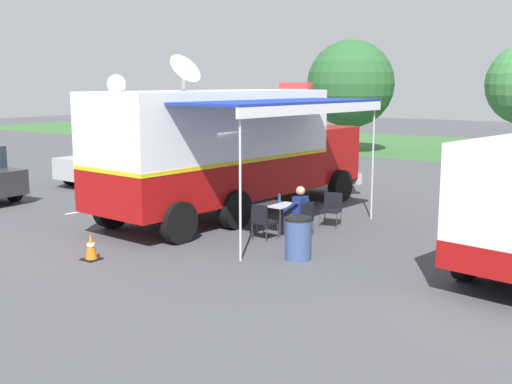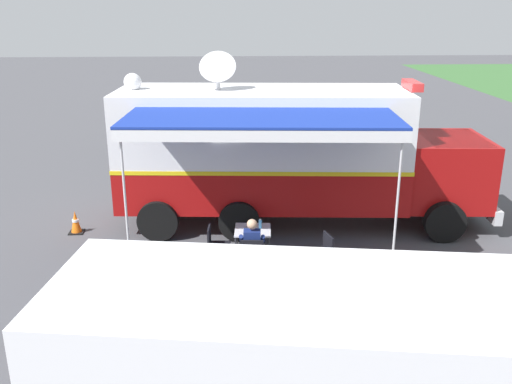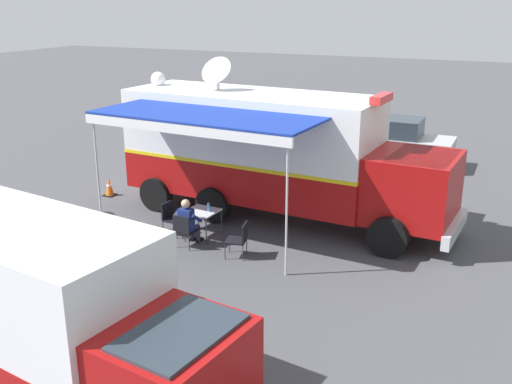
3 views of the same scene
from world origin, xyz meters
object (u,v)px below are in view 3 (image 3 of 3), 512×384
(folding_chair_at_table, at_px, (184,229))
(command_truck, at_px, (274,151))
(folding_table, at_px, (202,213))
(car_behind_truck, at_px, (395,141))
(water_bottle, at_px, (208,207))
(folding_chair_beside_table, at_px, (171,216))
(folding_chair_spare_by_truck, at_px, (240,237))
(trash_bin, at_px, (105,233))
(support_truck, at_px, (35,303))
(car_far_corner, at_px, (275,125))
(seated_responder, at_px, (188,221))
(traffic_cone, at_px, (109,187))

(folding_chair_at_table, bearing_deg, command_truck, 159.49)
(folding_table, relative_size, car_behind_truck, 0.20)
(water_bottle, distance_m, folding_chair_beside_table, 1.09)
(folding_chair_at_table, bearing_deg, folding_chair_beside_table, -129.49)
(folding_chair_at_table, relative_size, folding_chair_spare_by_truck, 1.00)
(command_truck, bearing_deg, folding_table, -25.81)
(folding_chair_beside_table, height_order, car_behind_truck, car_behind_truck)
(folding_chair_at_table, distance_m, trash_bin, 1.97)
(support_truck, xyz_separation_m, car_far_corner, (-16.79, -2.95, -0.51))
(water_bottle, height_order, folding_chair_spare_by_truck, water_bottle)
(folding_table, xyz_separation_m, folding_chair_at_table, (0.80, -0.05, -0.16))
(water_bottle, xyz_separation_m, trash_bin, (1.80, -1.95, -0.38))
(folding_chair_at_table, height_order, folding_chair_beside_table, same)
(water_bottle, distance_m, support_truck, 6.52)
(seated_responder, xyz_separation_m, car_far_corner, (-10.98, -2.26, 0.23))
(folding_chair_beside_table, xyz_separation_m, seated_responder, (0.47, 0.81, 0.14))
(command_truck, distance_m, folding_chair_beside_table, 3.39)
(trash_bin, bearing_deg, folding_chair_spare_by_truck, 107.33)
(car_far_corner, bearing_deg, seated_responder, 11.62)
(folding_chair_at_table, relative_size, trash_bin, 0.96)
(folding_table, height_order, traffic_cone, folding_table)
(folding_chair_at_table, xyz_separation_m, car_far_corner, (-11.17, -2.25, 0.37))
(water_bottle, xyz_separation_m, folding_chair_spare_by_truck, (0.79, 1.29, -0.32))
(car_behind_truck, bearing_deg, water_bottle, -16.92)
(folding_chair_beside_table, bearing_deg, seated_responder, 59.95)
(seated_responder, bearing_deg, command_truck, 158.49)
(support_truck, bearing_deg, car_behind_truck, 171.51)
(folding_chair_beside_table, bearing_deg, folding_chair_spare_by_truck, 75.73)
(folding_table, xyz_separation_m, water_bottle, (-0.06, 0.17, 0.16))
(car_behind_truck, bearing_deg, support_truck, -8.49)
(folding_chair_beside_table, relative_size, car_far_corner, 0.20)
(trash_bin, height_order, support_truck, support_truck)
(water_bottle, distance_m, traffic_cone, 4.92)
(trash_bin, bearing_deg, water_bottle, 132.77)
(folding_chair_spare_by_truck, height_order, car_behind_truck, car_behind_truck)
(folding_table, distance_m, car_behind_truck, 9.86)
(command_truck, relative_size, folding_chair_beside_table, 11.07)
(folding_chair_at_table, relative_size, car_far_corner, 0.20)
(trash_bin, bearing_deg, folding_table, 134.40)
(folding_table, relative_size, folding_chair_beside_table, 0.98)
(folding_chair_spare_by_truck, bearing_deg, seated_responder, -94.55)
(folding_chair_at_table, height_order, car_behind_truck, car_behind_truck)
(car_behind_truck, bearing_deg, folding_chair_spare_by_truck, -8.70)
(car_far_corner, bearing_deg, water_bottle, 13.47)
(support_truck, bearing_deg, command_truck, 177.10)
(folding_chair_spare_by_truck, distance_m, car_far_corner, 11.73)
(folding_chair_at_table, xyz_separation_m, traffic_cone, (-2.59, -4.34, -0.23))
(traffic_cone, bearing_deg, water_bottle, 69.27)
(folding_chair_spare_by_truck, xyz_separation_m, car_far_corner, (-11.10, -3.76, 0.37))
(folding_chair_at_table, distance_m, traffic_cone, 5.06)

